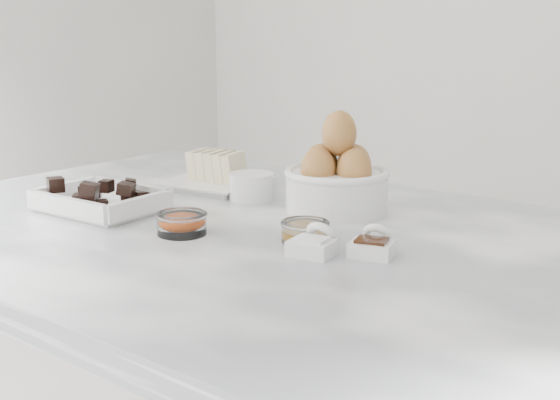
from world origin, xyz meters
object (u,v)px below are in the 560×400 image
(egg_bowl, at_px, (337,179))
(vanilla_spoon, at_px, (373,245))
(sugar_ramekin, at_px, (252,185))
(honey_bowl, at_px, (305,231))
(chocolate_dish, at_px, (100,197))
(butter_plate, at_px, (214,174))
(salt_spoon, at_px, (314,244))
(zest_bowl, at_px, (182,222))

(egg_bowl, xyz_separation_m, vanilla_spoon, (0.17, -0.16, -0.04))
(sugar_ramekin, xyz_separation_m, honey_bowl, (0.23, -0.15, -0.01))
(chocolate_dish, bearing_deg, butter_plate, 86.52)
(egg_bowl, xyz_separation_m, honey_bowl, (0.07, -0.17, -0.04))
(vanilla_spoon, xyz_separation_m, salt_spoon, (-0.06, -0.04, 0.00))
(egg_bowl, relative_size, salt_spoon, 2.21)
(honey_bowl, bearing_deg, zest_bowl, -152.62)
(butter_plate, xyz_separation_m, salt_spoon, (0.39, -0.21, -0.01))
(butter_plate, xyz_separation_m, egg_bowl, (0.27, -0.01, 0.03))
(chocolate_dish, xyz_separation_m, salt_spoon, (0.40, 0.03, -0.01))
(sugar_ramekin, bearing_deg, butter_plate, 165.56)
(chocolate_dish, height_order, salt_spoon, chocolate_dish)
(honey_bowl, distance_m, zest_bowl, 0.18)
(egg_bowl, bearing_deg, zest_bowl, -109.58)
(chocolate_dish, height_order, vanilla_spoon, chocolate_dish)
(zest_bowl, distance_m, vanilla_spoon, 0.28)
(butter_plate, height_order, zest_bowl, butter_plate)
(vanilla_spoon, bearing_deg, butter_plate, 159.27)
(honey_bowl, relative_size, zest_bowl, 0.92)
(chocolate_dish, xyz_separation_m, honey_bowl, (0.36, 0.07, -0.01))
(egg_bowl, relative_size, zest_bowl, 2.26)
(chocolate_dish, height_order, butter_plate, butter_plate)
(egg_bowl, height_order, salt_spoon, egg_bowl)
(sugar_ramekin, bearing_deg, honey_bowl, -32.79)
(salt_spoon, bearing_deg, sugar_ramekin, 145.65)
(butter_plate, height_order, salt_spoon, butter_plate)
(chocolate_dish, distance_m, zest_bowl, 0.20)
(chocolate_dish, xyz_separation_m, egg_bowl, (0.29, 0.24, 0.03))
(zest_bowl, height_order, salt_spoon, salt_spoon)
(egg_bowl, distance_m, vanilla_spoon, 0.24)
(sugar_ramekin, distance_m, vanilla_spoon, 0.36)
(sugar_ramekin, xyz_separation_m, zest_bowl, (0.07, -0.23, -0.01))
(honey_bowl, bearing_deg, salt_spoon, -41.38)
(honey_bowl, bearing_deg, sugar_ramekin, 147.21)
(sugar_ramekin, height_order, salt_spoon, sugar_ramekin)
(butter_plate, bearing_deg, chocolate_dish, -93.48)
(vanilla_spoon, bearing_deg, sugar_ramekin, 157.14)
(zest_bowl, height_order, vanilla_spoon, vanilla_spoon)
(sugar_ramekin, bearing_deg, egg_bowl, 9.06)
(salt_spoon, bearing_deg, chocolate_dish, -176.04)
(sugar_ramekin, bearing_deg, salt_spoon, -34.35)
(chocolate_dish, bearing_deg, zest_bowl, -4.11)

